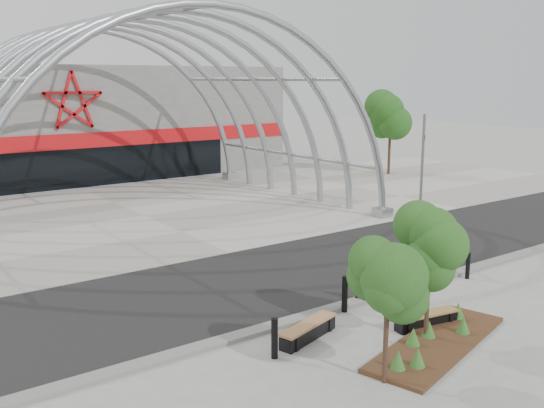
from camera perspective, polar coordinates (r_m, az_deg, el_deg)
The scene contains 18 objects.
ground at distance 19.93m, azimuth 6.84°, elevation -9.25°, with size 140.00×140.00×0.00m, color gray.
road at distance 22.46m, azimuth 0.75°, elevation -6.69°, with size 140.00×7.00×0.02m, color black.
forecourt at distance 32.54m, azimuth -11.94°, elevation -1.11°, with size 60.00×17.00×0.04m, color gray.
kerb at distance 19.74m, azimuth 7.34°, elevation -9.29°, with size 60.00×0.50×0.12m, color slate.
arena_building at distance 48.84m, azimuth -20.85°, elevation 7.31°, with size 34.00×15.24×8.00m.
vault_canopy at distance 32.54m, azimuth -11.94°, elevation -1.12°, with size 20.80×15.80×20.36m.
planting_bed at distance 17.41m, azimuth 15.16°, elevation -12.30°, with size 5.80×3.13×0.59m.
signal_pole at distance 33.86m, azimuth 13.98°, elevation 3.98°, with size 0.32×0.74×5.25m.
street_tree_0 at distance 14.23m, azimuth 10.91°, elevation -6.41°, with size 1.66×1.66×3.79m.
street_tree_1 at distance 16.80m, azimuth 14.67°, elevation -4.21°, with size 1.53×1.53×3.63m.
bench_0 at distance 17.21m, azimuth 3.42°, elevation -11.86°, with size 2.28×1.11×0.47m.
bench_1 at distance 18.50m, azimuth 14.32°, elevation -10.54°, with size 2.12×0.81×0.43m.
bollard_0 at distance 15.97m, azimuth 0.24°, elevation -12.53°, with size 0.17×0.17×1.09m, color black.
bollard_1 at distance 19.05m, azimuth 6.86°, elevation -8.42°, with size 0.18×0.18×1.15m, color black.
bollard_2 at distance 19.97m, azimuth 8.92°, elevation -7.91°, with size 0.14×0.14×0.89m, color black.
bollard_3 at distance 20.00m, azimuth 8.07°, elevation -7.79°, with size 0.15×0.15×0.93m, color black.
bollard_4 at distance 23.07m, azimuth 17.96°, elevation -5.54°, with size 0.16×0.16×0.97m, color black.
bg_tree_1 at distance 46.30m, azimuth 11.10°, elevation 7.97°, with size 2.70×2.70×5.91m.
Camera 1 is at (-12.71, -13.60, 7.11)m, focal length 40.00 mm.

